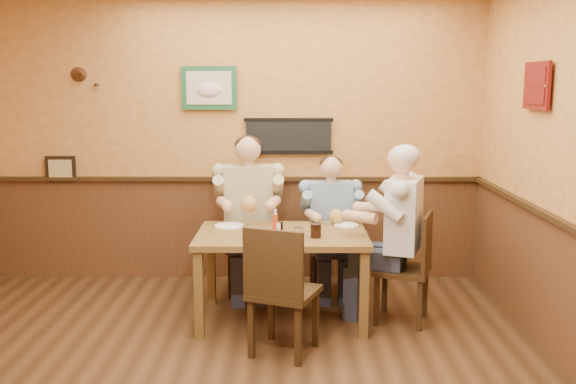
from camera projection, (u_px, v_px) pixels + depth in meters
name	position (u px, v px, depth m)	size (l,w,h in m)	color
room	(217.00, 129.00, 4.03)	(5.02, 5.03, 2.81)	#352010
dining_table	(282.00, 244.00, 5.30)	(1.40, 0.90, 0.75)	brown
chair_back_left	(249.00, 244.00, 6.05)	(0.43, 0.43, 0.94)	#382512
chair_back_right	(330.00, 250.00, 6.05)	(0.38, 0.38, 0.82)	#382512
chair_right_end	(402.00, 267.00, 5.30)	(0.43, 0.43, 0.93)	#382512
chair_near_side	(284.00, 289.00, 4.68)	(0.45, 0.45, 0.97)	#382512
diner_tan_shirt	(249.00, 223.00, 6.02)	(0.62, 0.62, 1.34)	#CCBD8C
diner_blue_polo	(330.00, 232.00, 6.02)	(0.54, 0.54, 1.17)	#7998B6
diner_white_elder	(403.00, 244.00, 5.27)	(0.61, 0.61, 1.33)	silver
water_glass_left	(247.00, 233.00, 5.04)	(0.07, 0.07, 0.11)	white
water_glass_mid	(299.00, 234.00, 5.01)	(0.07, 0.07, 0.11)	white
cola_tumbler	(316.00, 231.00, 5.11)	(0.09, 0.09, 0.11)	black
hot_sauce_bottle	(275.00, 222.00, 5.27)	(0.04, 0.04, 0.18)	red
salt_shaker	(278.00, 229.00, 5.25)	(0.03, 0.03, 0.08)	white
pepper_shaker	(281.00, 227.00, 5.32)	(0.03, 0.03, 0.08)	black
plate_far_left	(229.00, 226.00, 5.50)	(0.25, 0.25, 0.02)	white
plate_far_right	(347.00, 225.00, 5.54)	(0.21, 0.21, 0.01)	white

